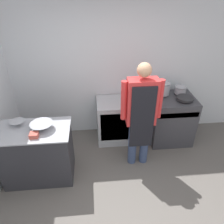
{
  "coord_description": "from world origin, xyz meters",
  "views": [
    {
      "loc": [
        -0.2,
        -1.74,
        2.78
      ],
      "look_at": [
        0.07,
        1.13,
        0.99
      ],
      "focal_mm": 35.0,
      "sensor_mm": 36.0,
      "label": 1
    }
  ],
  "objects_px": {
    "stove": "(170,118)",
    "sauce_pot": "(180,89)",
    "saute_pan": "(185,98)",
    "stock_pot": "(163,88)",
    "plastic_tub": "(34,135)",
    "person_cook": "(141,112)",
    "fridge_unit": "(115,121)",
    "mixing_bowl": "(42,126)"
  },
  "relations": [
    {
      "from": "saute_pan",
      "to": "sauce_pot",
      "type": "relative_size",
      "value": 1.4
    },
    {
      "from": "stove",
      "to": "saute_pan",
      "type": "xyz_separation_m",
      "value": [
        0.16,
        -0.12,
        0.5
      ]
    },
    {
      "from": "fridge_unit",
      "to": "person_cook",
      "type": "height_order",
      "value": "person_cook"
    },
    {
      "from": "stock_pot",
      "to": "saute_pan",
      "type": "height_order",
      "value": "stock_pot"
    },
    {
      "from": "sauce_pot",
      "to": "stove",
      "type": "bearing_deg",
      "value": -141.42
    },
    {
      "from": "mixing_bowl",
      "to": "fridge_unit",
      "type": "bearing_deg",
      "value": 36.55
    },
    {
      "from": "fridge_unit",
      "to": "mixing_bowl",
      "type": "height_order",
      "value": "mixing_bowl"
    },
    {
      "from": "plastic_tub",
      "to": "saute_pan",
      "type": "bearing_deg",
      "value": 18.35
    },
    {
      "from": "plastic_tub",
      "to": "fridge_unit",
      "type": "bearing_deg",
      "value": 39.98
    },
    {
      "from": "stock_pot",
      "to": "plastic_tub",
      "type": "bearing_deg",
      "value": -153.38
    },
    {
      "from": "stove",
      "to": "fridge_unit",
      "type": "xyz_separation_m",
      "value": [
        -1.07,
        0.09,
        -0.04
      ]
    },
    {
      "from": "fridge_unit",
      "to": "stock_pot",
      "type": "bearing_deg",
      "value": 2.33
    },
    {
      "from": "stock_pot",
      "to": "saute_pan",
      "type": "bearing_deg",
      "value": -36.65
    },
    {
      "from": "stove",
      "to": "fridge_unit",
      "type": "bearing_deg",
      "value": 175.26
    },
    {
      "from": "fridge_unit",
      "to": "person_cook",
      "type": "xyz_separation_m",
      "value": [
        0.33,
        -0.7,
        0.61
      ]
    },
    {
      "from": "fridge_unit",
      "to": "sauce_pot",
      "type": "distance_m",
      "value": 1.36
    },
    {
      "from": "stove",
      "to": "person_cook",
      "type": "xyz_separation_m",
      "value": [
        -0.74,
        -0.62,
        0.57
      ]
    },
    {
      "from": "mixing_bowl",
      "to": "plastic_tub",
      "type": "distance_m",
      "value": 0.19
    },
    {
      "from": "stove",
      "to": "sauce_pot",
      "type": "height_order",
      "value": "sauce_pot"
    },
    {
      "from": "stove",
      "to": "saute_pan",
      "type": "relative_size",
      "value": 3.21
    },
    {
      "from": "stock_pot",
      "to": "sauce_pot",
      "type": "height_order",
      "value": "stock_pot"
    },
    {
      "from": "mixing_bowl",
      "to": "sauce_pot",
      "type": "bearing_deg",
      "value": 20.45
    },
    {
      "from": "person_cook",
      "to": "stock_pot",
      "type": "relative_size",
      "value": 7.35
    },
    {
      "from": "mixing_bowl",
      "to": "saute_pan",
      "type": "distance_m",
      "value": 2.45
    },
    {
      "from": "person_cook",
      "to": "plastic_tub",
      "type": "height_order",
      "value": "person_cook"
    },
    {
      "from": "stove",
      "to": "person_cook",
      "type": "relative_size",
      "value": 0.52
    },
    {
      "from": "plastic_tub",
      "to": "stock_pot",
      "type": "relative_size",
      "value": 0.47
    },
    {
      "from": "person_cook",
      "to": "plastic_tub",
      "type": "xyz_separation_m",
      "value": [
        -1.55,
        -0.32,
        -0.09
      ]
    },
    {
      "from": "stove",
      "to": "plastic_tub",
      "type": "distance_m",
      "value": 2.51
    },
    {
      "from": "mixing_bowl",
      "to": "stock_pot",
      "type": "bearing_deg",
      "value": 23.45
    },
    {
      "from": "saute_pan",
      "to": "fridge_unit",
      "type": "bearing_deg",
      "value": 170.22
    },
    {
      "from": "mixing_bowl",
      "to": "saute_pan",
      "type": "height_order",
      "value": "mixing_bowl"
    },
    {
      "from": "sauce_pot",
      "to": "stock_pot",
      "type": "bearing_deg",
      "value": 180.0
    },
    {
      "from": "person_cook",
      "to": "mixing_bowl",
      "type": "xyz_separation_m",
      "value": [
        -1.47,
        -0.14,
        -0.07
      ]
    },
    {
      "from": "person_cook",
      "to": "stock_pot",
      "type": "height_order",
      "value": "person_cook"
    },
    {
      "from": "sauce_pot",
      "to": "saute_pan",
      "type": "bearing_deg",
      "value": -90.0
    },
    {
      "from": "plastic_tub",
      "to": "stock_pot",
      "type": "xyz_separation_m",
      "value": [
        2.11,
        1.06,
        0.12
      ]
    },
    {
      "from": "plastic_tub",
      "to": "saute_pan",
      "type": "relative_size",
      "value": 0.4
    },
    {
      "from": "saute_pan",
      "to": "person_cook",
      "type": "bearing_deg",
      "value": -151.16
    },
    {
      "from": "person_cook",
      "to": "stock_pot",
      "type": "bearing_deg",
      "value": 52.78
    },
    {
      "from": "person_cook",
      "to": "sauce_pot",
      "type": "xyz_separation_m",
      "value": [
        0.89,
        0.74,
        -0.02
      ]
    },
    {
      "from": "plastic_tub",
      "to": "stock_pot",
      "type": "distance_m",
      "value": 2.36
    }
  ]
}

